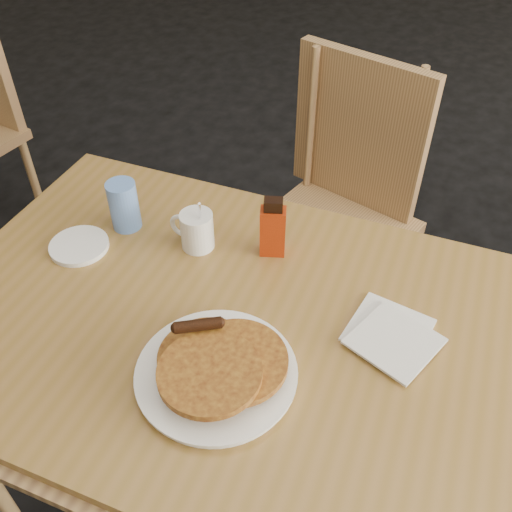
# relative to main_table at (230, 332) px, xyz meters

# --- Properties ---
(floor) EXTENTS (10.00, 10.00, 0.00)m
(floor) POSITION_rel_main_table_xyz_m (0.04, 0.08, -0.71)
(floor) COLOR black
(floor) RESTS_ON ground
(main_table) EXTENTS (1.32, 0.93, 0.75)m
(main_table) POSITION_rel_main_table_xyz_m (0.00, 0.00, 0.00)
(main_table) COLOR olive
(main_table) RESTS_ON floor
(chair_main_far) EXTENTS (0.52, 0.53, 0.96)m
(chair_main_far) POSITION_rel_main_table_xyz_m (0.01, 0.75, -0.13)
(chair_main_far) COLOR tan
(chair_main_far) RESTS_ON floor
(pancake_plate) EXTENTS (0.30, 0.30, 0.09)m
(pancake_plate) POSITION_rel_main_table_xyz_m (0.04, -0.13, 0.07)
(pancake_plate) COLOR white
(pancake_plate) RESTS_ON main_table
(coffee_mug) EXTENTS (0.11, 0.08, 0.14)m
(coffee_mug) POSITION_rel_main_table_xyz_m (-0.17, 0.17, 0.09)
(coffee_mug) COLOR white
(coffee_mug) RESTS_ON main_table
(syrup_bottle) EXTENTS (0.06, 0.05, 0.15)m
(syrup_bottle) POSITION_rel_main_table_xyz_m (-0.00, 0.22, 0.11)
(syrup_bottle) COLOR maroon
(syrup_bottle) RESTS_ON main_table
(napkin_stack) EXTENTS (0.19, 0.20, 0.01)m
(napkin_stack) POSITION_rel_main_table_xyz_m (0.31, 0.09, 0.05)
(napkin_stack) COLOR white
(napkin_stack) RESTS_ON main_table
(blue_tumbler) EXTENTS (0.08, 0.08, 0.12)m
(blue_tumbler) POSITION_rel_main_table_xyz_m (-0.35, 0.16, 0.10)
(blue_tumbler) COLOR #5C87D8
(blue_tumbler) RESTS_ON main_table
(side_saucer) EXTENTS (0.15, 0.15, 0.01)m
(side_saucer) POSITION_rel_main_table_xyz_m (-0.41, 0.05, 0.05)
(side_saucer) COLOR white
(side_saucer) RESTS_ON main_table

